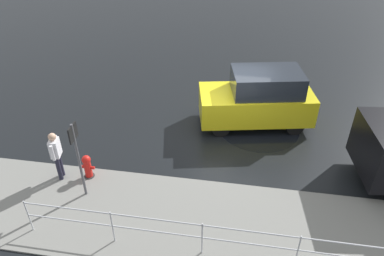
{
  "coord_description": "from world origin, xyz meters",
  "views": [
    {
      "loc": [
        -0.42,
        10.78,
        7.57
      ],
      "look_at": [
        1.13,
        1.2,
        0.9
      ],
      "focal_mm": 35.0,
      "sensor_mm": 36.0,
      "label": 1
    }
  ],
  "objects_px": {
    "moving_hatchback": "(258,99)",
    "fire_hydrant": "(88,167)",
    "pedestrian": "(56,153)",
    "sign_post": "(77,151)"
  },
  "relations": [
    {
      "from": "moving_hatchback",
      "to": "sign_post",
      "type": "xyz_separation_m",
      "value": [
        4.66,
        4.46,
        0.55
      ]
    },
    {
      "from": "fire_hydrant",
      "to": "sign_post",
      "type": "height_order",
      "value": "sign_post"
    },
    {
      "from": "moving_hatchback",
      "to": "pedestrian",
      "type": "xyz_separation_m",
      "value": [
        5.65,
        3.9,
        -0.07
      ]
    },
    {
      "from": "fire_hydrant",
      "to": "sign_post",
      "type": "xyz_separation_m",
      "value": [
        -0.19,
        0.72,
        1.18
      ]
    },
    {
      "from": "moving_hatchback",
      "to": "sign_post",
      "type": "height_order",
      "value": "sign_post"
    },
    {
      "from": "moving_hatchback",
      "to": "fire_hydrant",
      "type": "relative_size",
      "value": 5.19
    },
    {
      "from": "fire_hydrant",
      "to": "pedestrian",
      "type": "xyz_separation_m",
      "value": [
        0.79,
        0.16,
        0.56
      ]
    },
    {
      "from": "fire_hydrant",
      "to": "pedestrian",
      "type": "distance_m",
      "value": 0.98
    },
    {
      "from": "moving_hatchback",
      "to": "sign_post",
      "type": "relative_size",
      "value": 1.74
    },
    {
      "from": "pedestrian",
      "to": "sign_post",
      "type": "bearing_deg",
      "value": 150.34
    }
  ]
}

